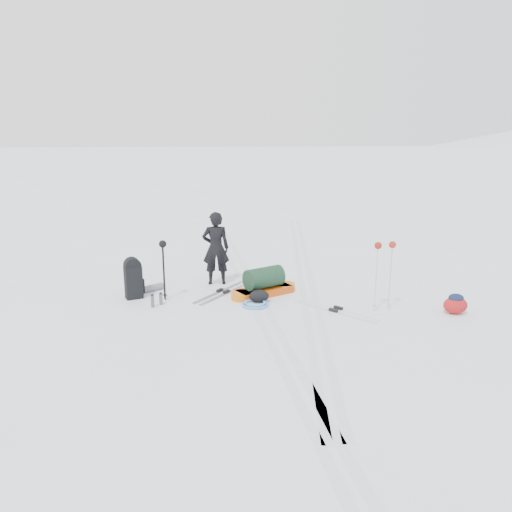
{
  "coord_description": "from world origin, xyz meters",
  "views": [
    {
      "loc": [
        -0.95,
        -9.65,
        3.38
      ],
      "look_at": [
        -0.0,
        -0.04,
        0.95
      ],
      "focal_mm": 35.0,
      "sensor_mm": 36.0,
      "label": 1
    }
  ],
  "objects_px": {
    "skier": "(216,248)",
    "ski_poles_black": "(163,251)",
    "pulk_sled": "(264,284)",
    "expedition_rucksack": "(136,279)"
  },
  "relations": [
    {
      "from": "expedition_rucksack",
      "to": "ski_poles_black",
      "type": "xyz_separation_m",
      "value": [
        0.6,
        -0.21,
        0.62
      ]
    },
    {
      "from": "skier",
      "to": "ski_poles_black",
      "type": "height_order",
      "value": "skier"
    },
    {
      "from": "pulk_sled",
      "to": "expedition_rucksack",
      "type": "xyz_separation_m",
      "value": [
        -2.67,
        0.09,
        0.17
      ]
    },
    {
      "from": "skier",
      "to": "expedition_rucksack",
      "type": "bearing_deg",
      "value": 24.92
    },
    {
      "from": "skier",
      "to": "expedition_rucksack",
      "type": "distance_m",
      "value": 1.91
    },
    {
      "from": "pulk_sled",
      "to": "expedition_rucksack",
      "type": "relative_size",
      "value": 1.82
    },
    {
      "from": "skier",
      "to": "ski_poles_black",
      "type": "bearing_deg",
      "value": 42.59
    },
    {
      "from": "ski_poles_black",
      "to": "expedition_rucksack",
      "type": "bearing_deg",
      "value": 176.67
    },
    {
      "from": "expedition_rucksack",
      "to": "ski_poles_black",
      "type": "bearing_deg",
      "value": -39.78
    },
    {
      "from": "skier",
      "to": "pulk_sled",
      "type": "distance_m",
      "value": 1.45
    }
  ]
}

